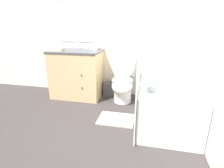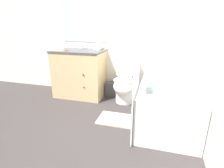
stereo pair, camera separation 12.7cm
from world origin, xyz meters
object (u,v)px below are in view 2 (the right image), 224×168
(vanity_cabinet, at_px, (80,73))
(bath_mat, at_px, (116,119))
(bathtub, at_px, (167,100))
(hand_towel_folded, at_px, (60,49))
(sink_faucet, at_px, (83,47))
(toilet, at_px, (125,82))
(soap_dispenser, at_px, (98,47))
(bath_towel_folded, at_px, (161,88))
(tissue_box, at_px, (98,47))
(wastebasket, at_px, (111,89))

(vanity_cabinet, height_order, bath_mat, vanity_cabinet)
(bathtub, xyz_separation_m, hand_towel_folded, (-1.90, 0.36, 0.62))
(sink_faucet, relative_size, bathtub, 0.09)
(vanity_cabinet, height_order, toilet, vanity_cabinet)
(hand_towel_folded, xyz_separation_m, bath_mat, (1.20, -0.62, -0.90))
(soap_dispenser, height_order, bath_towel_folded, soap_dispenser)
(bathtub, distance_m, bath_towel_folded, 0.52)
(bathtub, bearing_deg, vanity_cabinet, 163.22)
(sink_faucet, xyz_separation_m, toilet, (0.88, -0.24, -0.56))
(sink_faucet, height_order, tissue_box, sink_faucet)
(sink_faucet, distance_m, tissue_box, 0.31)
(soap_dispenser, height_order, hand_towel_folded, soap_dispenser)
(wastebasket, bearing_deg, tissue_box, 173.15)
(soap_dispenser, bearing_deg, tissue_box, 110.31)
(toilet, distance_m, soap_dispenser, 0.79)
(sink_faucet, xyz_separation_m, soap_dispenser, (0.37, -0.17, 0.02))
(bathtub, height_order, wastebasket, bathtub)
(toilet, xyz_separation_m, bathtub, (0.71, -0.43, -0.07))
(wastebasket, relative_size, bath_towel_folded, 0.81)
(hand_towel_folded, bearing_deg, tissue_box, 25.46)
(bathtub, bearing_deg, tissue_box, 153.00)
(wastebasket, relative_size, hand_towel_folded, 1.10)
(bathtub, distance_m, tissue_box, 1.57)
(tissue_box, relative_size, bath_towel_folded, 0.46)
(bath_towel_folded, bearing_deg, vanity_cabinet, 149.40)
(tissue_box, distance_m, bath_towel_folded, 1.61)
(toilet, relative_size, wastebasket, 3.15)
(vanity_cabinet, distance_m, wastebasket, 0.67)
(vanity_cabinet, distance_m, sink_faucet, 0.51)
(vanity_cabinet, bearing_deg, tissue_box, 29.17)
(sink_faucet, height_order, bath_mat, sink_faucet)
(toilet, relative_size, hand_towel_folded, 3.47)
(sink_faucet, bearing_deg, bath_towel_folded, -35.88)
(tissue_box, height_order, soap_dispenser, soap_dispenser)
(hand_towel_folded, height_order, bath_towel_folded, hand_towel_folded)
(vanity_cabinet, xyz_separation_m, bath_mat, (0.90, -0.74, -0.44))
(soap_dispenser, relative_size, bath_towel_folded, 0.41)
(sink_faucet, distance_m, wastebasket, 0.98)
(wastebasket, distance_m, hand_towel_folded, 1.20)
(wastebasket, distance_m, bath_mat, 0.94)
(toilet, height_order, hand_towel_folded, hand_towel_folded)
(bath_mat, bearing_deg, bathtub, 20.63)
(vanity_cabinet, xyz_separation_m, toilet, (0.88, -0.04, -0.10))
(sink_faucet, relative_size, tissue_box, 0.95)
(vanity_cabinet, bearing_deg, bath_towel_folded, -30.60)
(wastebasket, relative_size, soap_dispenser, 1.99)
(wastebasket, relative_size, tissue_box, 1.77)
(toilet, relative_size, bathtub, 0.54)
(bath_mat, bearing_deg, tissue_box, 122.75)
(wastebasket, xyz_separation_m, hand_towel_folded, (-0.88, -0.26, 0.78))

